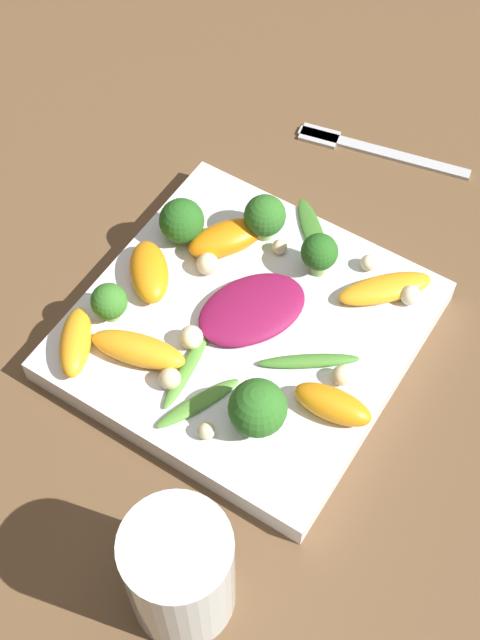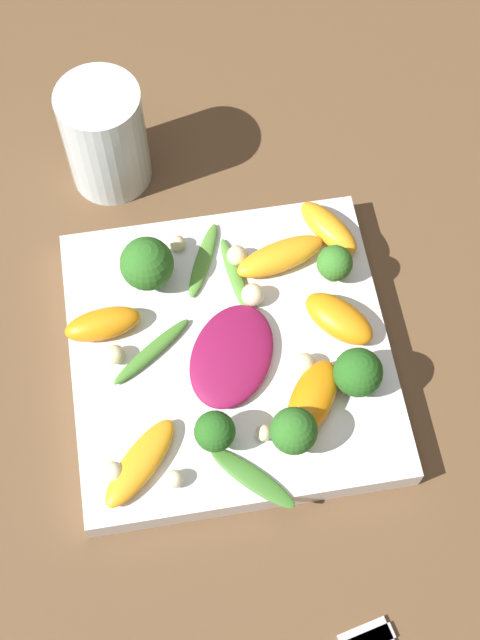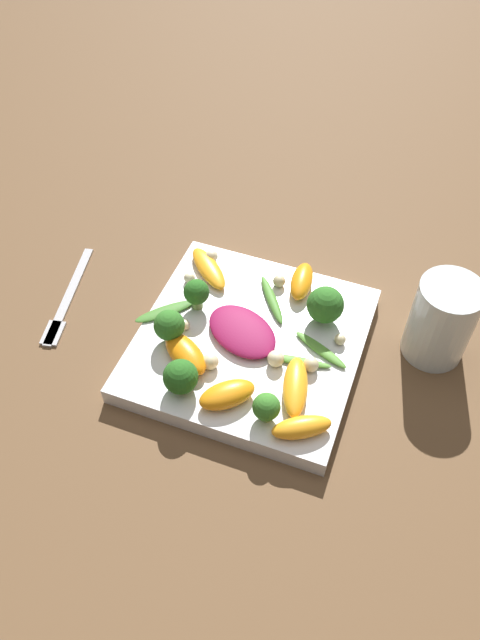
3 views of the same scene
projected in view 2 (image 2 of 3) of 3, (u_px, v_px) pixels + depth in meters
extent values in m
plane|color=brown|center=(230.00, 360.00, 0.71)|extent=(2.40, 2.40, 0.00)
cube|color=white|center=(230.00, 354.00, 0.70)|extent=(0.25, 0.25, 0.02)
cylinder|color=silver|center=(105.00, 137.00, 0.75)|extent=(0.07, 0.07, 0.10)
cube|color=#B2B2B7|center=(367.00, 640.00, 0.62)|extent=(0.03, 0.04, 0.01)
ellipsoid|color=maroon|center=(229.00, 356.00, 0.68)|extent=(0.11, 0.10, 0.01)
ellipsoid|color=orange|center=(140.00, 463.00, 0.65)|extent=(0.07, 0.07, 0.01)
ellipsoid|color=orange|center=(312.00, 398.00, 0.66)|extent=(0.07, 0.06, 0.02)
ellipsoid|color=orange|center=(280.00, 256.00, 0.72)|extent=(0.04, 0.08, 0.02)
ellipsoid|color=orange|center=(329.00, 228.00, 0.73)|extent=(0.06, 0.05, 0.02)
ellipsoid|color=orange|center=(103.00, 324.00, 0.69)|extent=(0.03, 0.06, 0.02)
ellipsoid|color=orange|center=(339.00, 319.00, 0.69)|extent=(0.07, 0.06, 0.02)
cylinder|color=#7A9E51|center=(215.00, 439.00, 0.65)|extent=(0.01, 0.01, 0.02)
sphere|color=#26601E|center=(215.00, 431.00, 0.64)|extent=(0.03, 0.03, 0.03)
cylinder|color=#7A9E51|center=(333.00, 272.00, 0.72)|extent=(0.01, 0.01, 0.01)
sphere|color=#387A28|center=(335.00, 263.00, 0.70)|extent=(0.03, 0.03, 0.03)
cylinder|color=#7A9E51|center=(149.00, 275.00, 0.71)|extent=(0.01, 0.01, 0.01)
sphere|color=#2D6B23|center=(147.00, 264.00, 0.70)|extent=(0.04, 0.04, 0.04)
cylinder|color=#84AD5B|center=(293.00, 438.00, 0.65)|extent=(0.01, 0.01, 0.02)
sphere|color=#2D6B23|center=(294.00, 431.00, 0.64)|extent=(0.03, 0.03, 0.03)
cylinder|color=#84AD5B|center=(356.00, 380.00, 0.68)|extent=(0.01, 0.01, 0.01)
sphere|color=#26601E|center=(358.00, 372.00, 0.66)|extent=(0.04, 0.04, 0.04)
ellipsoid|color=#3D7528|center=(256.00, 477.00, 0.65)|extent=(0.06, 0.06, 0.00)
ellipsoid|color=#518E33|center=(236.00, 277.00, 0.72)|extent=(0.08, 0.02, 0.01)
ellipsoid|color=#47842D|center=(152.00, 351.00, 0.69)|extent=(0.05, 0.07, 0.01)
ellipsoid|color=#518E33|center=(203.00, 260.00, 0.72)|extent=(0.07, 0.04, 0.01)
sphere|color=beige|center=(237.00, 256.00, 0.72)|extent=(0.02, 0.02, 0.02)
sphere|color=beige|center=(113.00, 472.00, 0.64)|extent=(0.02, 0.02, 0.02)
sphere|color=beige|center=(304.00, 364.00, 0.68)|extent=(0.02, 0.02, 0.02)
sphere|color=beige|center=(253.00, 295.00, 0.70)|extent=(0.02, 0.02, 0.02)
sphere|color=beige|center=(115.00, 355.00, 0.68)|extent=(0.02, 0.02, 0.02)
sphere|color=beige|center=(264.00, 433.00, 0.66)|extent=(0.01, 0.01, 0.01)
sphere|color=beige|center=(178.00, 243.00, 0.73)|extent=(0.01, 0.01, 0.01)
sphere|color=beige|center=(175.00, 479.00, 0.64)|extent=(0.01, 0.01, 0.01)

